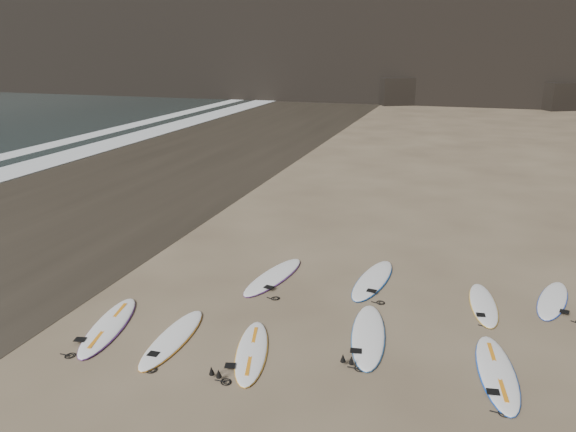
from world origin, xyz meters
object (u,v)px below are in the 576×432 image
object	(u,v)px
surfboard_3	(497,372)
surfboard_6	(373,279)
surfboard_0	(173,338)
surfboard_5	(274,276)
surfboard_7	(483,304)
surfboard_8	(553,300)
surfboard_11	(109,326)
surfboard_1	(252,351)
surfboard_2	(368,335)

from	to	relation	value
surfboard_3	surfboard_6	xyz separation A→B (m)	(-2.75, 3.35, 0.00)
surfboard_0	surfboard_5	size ratio (longest dim) A/B	0.93
surfboard_7	surfboard_8	world-z (taller)	surfboard_8
surfboard_5	surfboard_6	distance (m)	2.45
surfboard_6	surfboard_8	world-z (taller)	surfboard_6
surfboard_8	surfboard_11	distance (m)	9.74
surfboard_7	surfboard_11	size ratio (longest dim) A/B	0.87
surfboard_1	surfboard_6	world-z (taller)	surfboard_6
surfboard_0	surfboard_5	world-z (taller)	surfboard_5
surfboard_6	surfboard_1	bearing A→B (deg)	-105.28
surfboard_0	surfboard_3	world-z (taller)	surfboard_3
surfboard_3	surfboard_7	xyz separation A→B (m)	(-0.18, 2.76, -0.01)
surfboard_2	surfboard_1	bearing A→B (deg)	-155.80
surfboard_6	surfboard_7	world-z (taller)	surfboard_6
surfboard_0	surfboard_11	xyz separation A→B (m)	(-1.49, 0.05, 0.00)
surfboard_0	surfboard_11	distance (m)	1.50
surfboard_3	surfboard_6	bearing A→B (deg)	122.23
surfboard_2	surfboard_5	distance (m)	3.51
surfboard_11	surfboard_3	bearing A→B (deg)	-7.88
surfboard_8	surfboard_11	size ratio (longest dim) A/B	0.89
surfboard_2	surfboard_5	bearing A→B (deg)	133.09
surfboard_2	surfboard_5	xyz separation A→B (m)	(-2.74, 2.19, -0.00)
surfboard_2	surfboard_3	distance (m)	2.46
surfboard_5	surfboard_0	bearing A→B (deg)	-94.35
surfboard_2	surfboard_7	size ratio (longest dim) A/B	1.18
surfboard_5	surfboard_7	size ratio (longest dim) A/B	1.18
surfboard_5	surfboard_6	world-z (taller)	surfboard_6
surfboard_8	surfboard_2	bearing A→B (deg)	-128.33
surfboard_0	surfboard_2	bearing A→B (deg)	17.49
surfboard_6	surfboard_7	distance (m)	2.63
surfboard_0	surfboard_8	size ratio (longest dim) A/B	1.07
surfboard_3	surfboard_8	size ratio (longest dim) A/B	1.12
surfboard_1	surfboard_8	bearing A→B (deg)	20.76
surfboard_3	surfboard_0	bearing A→B (deg)	179.21
surfboard_7	surfboard_3	bearing A→B (deg)	-92.22
surfboard_11	surfboard_0	bearing A→B (deg)	-14.39
surfboard_3	surfboard_6	distance (m)	4.33
surfboard_5	surfboard_11	distance (m)	4.18
surfboard_7	surfboard_11	xyz separation A→B (m)	(-7.34, -3.38, 0.01)
surfboard_0	surfboard_11	world-z (taller)	surfboard_11
surfboard_1	surfboard_11	size ratio (longest dim) A/B	0.90
surfboard_3	surfboard_8	xyz separation A→B (m)	(1.31, 3.46, -0.00)
surfboard_5	surfboard_11	size ratio (longest dim) A/B	1.02
surfboard_5	surfboard_3	bearing A→B (deg)	-18.43
surfboard_1	surfboard_3	bearing A→B (deg)	-6.61
surfboard_2	surfboard_8	bearing A→B (deg)	29.32
surfboard_0	surfboard_8	xyz separation A→B (m)	(7.34, 4.13, -0.00)
surfboard_7	surfboard_1	bearing A→B (deg)	-146.90
surfboard_1	surfboard_7	size ratio (longest dim) A/B	1.04
surfboard_1	surfboard_2	distance (m)	2.36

